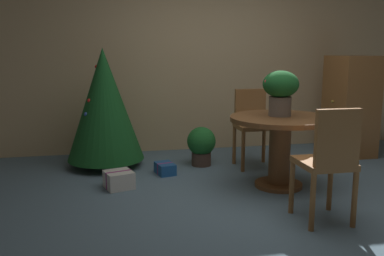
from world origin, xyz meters
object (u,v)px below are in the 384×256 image
object	(u,v)px
wooden_cabinet	(350,106)
gift_box_blue	(165,168)
gift_box_cream	(119,180)
round_dining_table	(280,137)
wooden_chair_near	(329,159)
holiday_tree	(104,104)
potted_plant	(201,144)
wooden_chair_far	(253,122)
flower_vase	(280,89)

from	to	relation	value
wooden_cabinet	gift_box_blue	bearing A→B (deg)	-170.35
gift_box_cream	gift_box_blue	bearing A→B (deg)	37.01
round_dining_table	wooden_chair_near	bearing A→B (deg)	-90.00
holiday_tree	potted_plant	xyz separation A→B (m)	(1.14, -0.19, -0.50)
round_dining_table	gift_box_blue	xyz separation A→B (m)	(-1.10, 0.68, -0.46)
gift_box_blue	potted_plant	distance (m)	0.60
wooden_chair_far	holiday_tree	xyz separation A→B (m)	(-1.75, 0.31, 0.22)
wooden_chair_far	potted_plant	xyz separation A→B (m)	(-0.61, 0.12, -0.28)
round_dining_table	gift_box_cream	xyz separation A→B (m)	(-1.63, 0.28, -0.43)
gift_box_cream	wooden_chair_far	bearing A→B (deg)	18.97
round_dining_table	gift_box_blue	distance (m)	1.37
wooden_chair_near	wooden_cabinet	xyz separation A→B (m)	(1.47, 2.08, 0.12)
round_dining_table	holiday_tree	world-z (taller)	holiday_tree
wooden_chair_far	wooden_cabinet	bearing A→B (deg)	10.73
holiday_tree	potted_plant	bearing A→B (deg)	-9.39
round_dining_table	wooden_chair_near	world-z (taller)	wooden_chair_near
flower_vase	wooden_chair_far	xyz separation A→B (m)	(-0.00, 0.78, -0.47)
wooden_chair_far	flower_vase	bearing A→B (deg)	-89.66
wooden_chair_near	holiday_tree	world-z (taller)	holiday_tree
holiday_tree	gift_box_blue	xyz separation A→B (m)	(0.66, -0.47, -0.70)
holiday_tree	gift_box_blue	size ratio (longest dim) A/B	4.77
wooden_chair_near	wooden_chair_far	bearing A→B (deg)	90.00
wooden_chair_far	gift_box_cream	world-z (taller)	wooden_chair_far
wooden_chair_far	gift_box_blue	size ratio (longest dim) A/B	3.11
wooden_chair_far	potted_plant	world-z (taller)	wooden_chair_far
round_dining_table	potted_plant	distance (m)	1.16
wooden_chair_far	wooden_chair_near	size ratio (longest dim) A/B	0.97
flower_vase	wooden_chair_far	size ratio (longest dim) A/B	0.49
gift_box_blue	wooden_cabinet	distance (m)	2.67
flower_vase	gift_box_cream	size ratio (longest dim) A/B	1.38
wooden_cabinet	potted_plant	size ratio (longest dim) A/B	2.77
wooden_chair_far	holiday_tree	bearing A→B (deg)	169.96
potted_plant	holiday_tree	bearing A→B (deg)	170.61
wooden_cabinet	round_dining_table	bearing A→B (deg)	-142.75
gift_box_cream	wooden_chair_near	bearing A→B (deg)	-37.44
gift_box_blue	gift_box_cream	size ratio (longest dim) A/B	0.90
flower_vase	wooden_chair_far	bearing A→B (deg)	90.34
flower_vase	gift_box_blue	world-z (taller)	flower_vase
gift_box_cream	wooden_cabinet	xyz separation A→B (m)	(3.10, 0.84, 0.57)
flower_vase	holiday_tree	bearing A→B (deg)	148.09
gift_box_cream	wooden_cabinet	size ratio (longest dim) A/B	0.25
gift_box_blue	holiday_tree	bearing A→B (deg)	144.55
wooden_chair_near	potted_plant	world-z (taller)	wooden_chair_near
flower_vase	wooden_chair_near	xyz separation A→B (m)	(-0.00, -1.02, -0.47)
holiday_tree	potted_plant	size ratio (longest dim) A/B	2.99
holiday_tree	wooden_chair_near	bearing A→B (deg)	-50.38
wooden_chair_near	holiday_tree	distance (m)	2.76
wooden_chair_near	potted_plant	bearing A→B (deg)	107.50
round_dining_table	potted_plant	world-z (taller)	round_dining_table
flower_vase	wooden_chair_far	world-z (taller)	flower_vase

